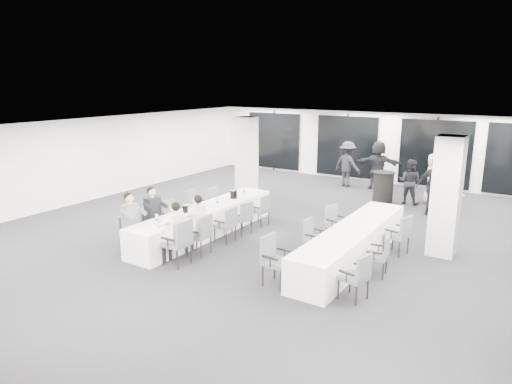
# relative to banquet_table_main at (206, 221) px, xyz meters

# --- Properties ---
(room) EXTENTS (14.04, 16.04, 2.84)m
(room) POSITION_rel_banquet_table_main_xyz_m (2.24, 2.00, 1.01)
(room) COLOR black
(room) RESTS_ON ground
(column_left) EXTENTS (0.60, 0.60, 2.80)m
(column_left) POSITION_rel_banquet_table_main_xyz_m (-1.44, 4.09, 1.02)
(column_left) COLOR silver
(column_left) RESTS_ON floor
(column_right) EXTENTS (0.60, 0.60, 2.80)m
(column_right) POSITION_rel_banquet_table_main_xyz_m (5.56, 1.89, 1.02)
(column_right) COLOR silver
(column_right) RESTS_ON floor
(banquet_table_main) EXTENTS (0.90, 5.00, 0.75)m
(banquet_table_main) POSITION_rel_banquet_table_main_xyz_m (0.00, 0.00, 0.00)
(banquet_table_main) COLOR white
(banquet_table_main) RESTS_ON floor
(banquet_table_side) EXTENTS (0.90, 5.00, 0.75)m
(banquet_table_side) POSITION_rel_banquet_table_main_xyz_m (3.90, 0.47, 0.00)
(banquet_table_side) COLOR white
(banquet_table_side) RESTS_ON floor
(cocktail_table) EXTENTS (0.75, 0.75, 1.04)m
(cocktail_table) POSITION_rel_banquet_table_main_xyz_m (2.90, 5.86, 0.15)
(cocktail_table) COLOR black
(cocktail_table) RESTS_ON floor
(chair_main_left_near) EXTENTS (0.50, 0.54, 0.87)m
(chair_main_left_near) POSITION_rel_banquet_table_main_xyz_m (-0.83, -1.92, 0.12)
(chair_main_left_near) COLOR #515359
(chair_main_left_near) RESTS_ON floor
(chair_main_left_second) EXTENTS (0.52, 0.55, 0.87)m
(chair_main_left_second) POSITION_rel_banquet_table_main_xyz_m (-0.82, -1.17, 0.12)
(chair_main_left_second) COLOR #515359
(chair_main_left_second) RESTS_ON floor
(chair_main_left_mid) EXTENTS (0.49, 0.53, 0.89)m
(chair_main_left_mid) POSITION_rel_banquet_table_main_xyz_m (-0.83, -0.41, 0.13)
(chair_main_left_mid) COLOR #515359
(chair_main_left_mid) RESTS_ON floor
(chair_main_left_fourth) EXTENTS (0.56, 0.60, 0.99)m
(chair_main_left_fourth) POSITION_rel_banquet_table_main_xyz_m (-0.84, 0.55, 0.19)
(chair_main_left_fourth) COLOR #515359
(chair_main_left_fourth) RESTS_ON floor
(chair_main_left_far) EXTENTS (0.48, 0.52, 0.87)m
(chair_main_left_far) POSITION_rel_banquet_table_main_xyz_m (-0.83, 1.47, 0.12)
(chair_main_left_far) COLOR #515359
(chair_main_left_far) RESTS_ON floor
(chair_main_right_near) EXTENTS (0.53, 0.60, 1.04)m
(chair_main_right_near) POSITION_rel_banquet_table_main_xyz_m (0.84, -1.96, 0.22)
(chair_main_right_near) COLOR #515359
(chair_main_right_near) RESTS_ON floor
(chair_main_right_second) EXTENTS (0.53, 0.57, 0.96)m
(chair_main_right_second) POSITION_rel_banquet_table_main_xyz_m (0.83, -1.20, 0.17)
(chair_main_right_second) COLOR #515359
(chair_main_right_second) RESTS_ON floor
(chair_main_right_mid) EXTENTS (0.47, 0.52, 0.89)m
(chair_main_right_mid) POSITION_rel_banquet_table_main_xyz_m (0.83, -0.16, 0.14)
(chair_main_right_mid) COLOR #515359
(chair_main_right_mid) RESTS_ON floor
(chair_main_right_fourth) EXTENTS (0.54, 0.56, 0.88)m
(chair_main_right_fourth) POSITION_rel_banquet_table_main_xyz_m (0.83, 0.56, 0.13)
(chair_main_right_fourth) COLOR #515359
(chair_main_right_fourth) RESTS_ON floor
(chair_main_right_far) EXTENTS (0.48, 0.52, 0.87)m
(chair_main_right_far) POSITION_rel_banquet_table_main_xyz_m (0.83, 1.48, 0.12)
(chair_main_right_far) COLOR #515359
(chair_main_right_far) RESTS_ON floor
(chair_side_left_near) EXTENTS (0.53, 0.59, 1.01)m
(chair_side_left_near) POSITION_rel_banquet_table_main_xyz_m (3.06, -1.65, 0.20)
(chair_side_left_near) COLOR #515359
(chair_side_left_near) RESTS_ON floor
(chair_side_left_mid) EXTENTS (0.46, 0.51, 0.90)m
(chair_side_left_mid) POSITION_rel_banquet_table_main_xyz_m (3.07, 0.11, 0.14)
(chair_side_left_mid) COLOR #515359
(chair_side_left_mid) RESTS_ON floor
(chair_side_left_far) EXTENTS (0.56, 0.59, 0.92)m
(chair_side_left_far) POSITION_rel_banquet_table_main_xyz_m (3.07, 1.39, 0.15)
(chair_side_left_far) COLOR #515359
(chair_side_left_far) RESTS_ON floor
(chair_side_right_near) EXTENTS (0.55, 0.58, 0.92)m
(chair_side_right_near) POSITION_rel_banquet_table_main_xyz_m (4.73, -1.45, 0.15)
(chair_side_right_near) COLOR #515359
(chair_side_right_near) RESTS_ON floor
(chair_side_right_mid) EXTENTS (0.51, 0.55, 0.90)m
(chair_side_right_mid) POSITION_rel_banquet_table_main_xyz_m (4.73, -0.14, 0.14)
(chair_side_right_mid) COLOR #515359
(chair_side_right_mid) RESTS_ON floor
(chair_side_right_far) EXTENTS (0.58, 0.61, 0.95)m
(chair_side_right_far) POSITION_rel_banquet_table_main_xyz_m (4.73, 1.31, 0.17)
(chair_side_right_far) COLOR #515359
(chair_side_right_far) RESTS_ON floor
(seated_guest_a) EXTENTS (0.50, 0.38, 1.44)m
(seated_guest_a) POSITION_rel_banquet_table_main_xyz_m (-0.67, -1.91, 0.44)
(seated_guest_a) COLOR #5C5F64
(seated_guest_a) RESTS_ON floor
(seated_guest_b) EXTENTS (0.50, 0.38, 1.44)m
(seated_guest_b) POSITION_rel_banquet_table_main_xyz_m (-0.67, -1.18, 0.44)
(seated_guest_b) COLOR black
(seated_guest_b) RESTS_ON floor
(seated_guest_c) EXTENTS (0.50, 0.38, 1.44)m
(seated_guest_c) POSITION_rel_banquet_table_main_xyz_m (0.67, -1.96, 0.44)
(seated_guest_c) COLOR white
(seated_guest_c) RESTS_ON floor
(seated_guest_d) EXTENTS (0.50, 0.38, 1.44)m
(seated_guest_d) POSITION_rel_banquet_table_main_xyz_m (0.67, -1.20, 0.44)
(seated_guest_d) COLOR white
(seated_guest_d) RESTS_ON floor
(standing_guest_b) EXTENTS (0.85, 0.55, 1.70)m
(standing_guest_b) POSITION_rel_banquet_table_main_xyz_m (3.68, 6.13, 0.48)
(standing_guest_b) COLOR black
(standing_guest_b) RESTS_ON floor
(standing_guest_c) EXTENTS (1.42, 1.00, 1.98)m
(standing_guest_c) POSITION_rel_banquet_table_main_xyz_m (0.97, 7.46, 0.62)
(standing_guest_c) COLOR black
(standing_guest_c) RESTS_ON floor
(standing_guest_d) EXTENTS (1.29, 0.88, 2.02)m
(standing_guest_d) POSITION_rel_banquet_table_main_xyz_m (4.67, 5.16, 0.64)
(standing_guest_d) COLOR black
(standing_guest_d) RESTS_ON floor
(standing_guest_e) EXTENTS (0.60, 0.94, 1.92)m
(standing_guest_e) POSITION_rel_banquet_table_main_xyz_m (4.33, 6.59, 0.58)
(standing_guest_e) COLOR white
(standing_guest_e) RESTS_ON floor
(standing_guest_f) EXTENTS (2.03, 1.12, 2.09)m
(standing_guest_f) POSITION_rel_banquet_table_main_xyz_m (2.10, 7.67, 0.67)
(standing_guest_f) COLOR black
(standing_guest_f) RESTS_ON floor
(standing_guest_g) EXTENTS (0.93, 0.87, 2.04)m
(standing_guest_g) POSITION_rel_banquet_table_main_xyz_m (-3.28, 7.15, 0.65)
(standing_guest_g) COLOR white
(standing_guest_g) RESTS_ON floor
(standing_guest_h) EXTENTS (0.74, 0.96, 1.75)m
(standing_guest_h) POSITION_rel_banquet_table_main_xyz_m (5.23, 5.13, 0.50)
(standing_guest_h) COLOR white
(standing_guest_h) RESTS_ON floor
(ice_bucket_near) EXTENTS (0.23, 0.23, 0.26)m
(ice_bucket_near) POSITION_rel_banquet_table_main_xyz_m (0.07, -0.80, 0.51)
(ice_bucket_near) COLOR black
(ice_bucket_near) RESTS_ON banquet_table_main
(ice_bucket_far) EXTENTS (0.20, 0.20, 0.23)m
(ice_bucket_far) POSITION_rel_banquet_table_main_xyz_m (0.06, 1.19, 0.49)
(ice_bucket_far) COLOR black
(ice_bucket_far) RESTS_ON banquet_table_main
(water_bottle_a) EXTENTS (0.07, 0.07, 0.22)m
(water_bottle_a) POSITION_rel_banquet_table_main_xyz_m (-0.08, -1.70, 0.48)
(water_bottle_a) COLOR silver
(water_bottle_a) RESTS_ON banquet_table_main
(water_bottle_b) EXTENTS (0.07, 0.07, 0.23)m
(water_bottle_b) POSITION_rel_banquet_table_main_xyz_m (0.13, 0.35, 0.49)
(water_bottle_b) COLOR silver
(water_bottle_b) RESTS_ON banquet_table_main
(water_bottle_c) EXTENTS (0.07, 0.07, 0.21)m
(water_bottle_c) POSITION_rel_banquet_table_main_xyz_m (0.04, 1.76, 0.48)
(water_bottle_c) COLOR silver
(water_bottle_c) RESTS_ON banquet_table_main
(plate_a) EXTENTS (0.21, 0.21, 0.03)m
(plate_a) POSITION_rel_banquet_table_main_xyz_m (-0.07, -1.62, 0.39)
(plate_a) COLOR white
(plate_a) RESTS_ON banquet_table_main
(plate_b) EXTENTS (0.20, 0.20, 0.03)m
(plate_b) POSITION_rel_banquet_table_main_xyz_m (0.16, -1.61, 0.39)
(plate_b) COLOR white
(plate_b) RESTS_ON banquet_table_main
(plate_c) EXTENTS (0.18, 0.18, 0.03)m
(plate_c) POSITION_rel_banquet_table_main_xyz_m (0.01, -0.69, 0.39)
(plate_c) COLOR white
(plate_c) RESTS_ON banquet_table_main
(wine_glass) EXTENTS (0.07, 0.07, 0.19)m
(wine_glass) POSITION_rel_banquet_table_main_xyz_m (0.29, -2.10, 0.52)
(wine_glass) COLOR silver
(wine_glass) RESTS_ON banquet_table_main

